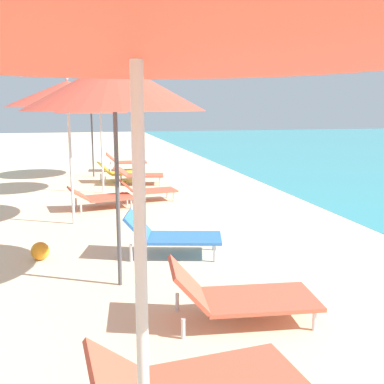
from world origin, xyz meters
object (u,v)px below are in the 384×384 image
at_px(umbrella_fifth, 100,88).
at_px(lounger_fifth_inland, 146,189).
at_px(umbrella_fourth, 67,94).
at_px(lounger_third_shoreside, 171,235).
at_px(beach_ball, 40,251).
at_px(lounger_fourth_shoreside, 101,197).
at_px(umbrella_farthest, 91,106).
at_px(lounger_fifth_shoreside, 138,174).
at_px(umbrella_third, 114,86).
at_px(lounger_farthest_shoreside, 126,161).
at_px(lounger_farthest_inland, 120,172).
at_px(lounger_third_inland, 239,295).
at_px(lounger_second_shoreside, 196,384).

height_order(umbrella_fifth, lounger_fifth_inland, umbrella_fifth).
xyz_separation_m(umbrella_fourth, umbrella_fifth, (0.66, 2.94, 0.22)).
bearing_deg(lounger_third_shoreside, beach_ball, -173.47).
relative_size(lounger_third_shoreside, beach_ball, 5.76).
bearing_deg(lounger_fourth_shoreside, umbrella_farthest, 79.86).
height_order(lounger_third_shoreside, beach_ball, lounger_third_shoreside).
bearing_deg(umbrella_farthest, lounger_fifth_inland, -75.07).
bearing_deg(lounger_third_shoreside, lounger_fifth_shoreside, 101.85).
height_order(umbrella_third, umbrella_fourth, umbrella_third).
bearing_deg(beach_ball, lounger_farthest_shoreside, 77.28).
bearing_deg(beach_ball, lounger_farthest_inland, 76.22).
distance_m(lounger_third_inland, lounger_fifth_shoreside, 8.27).
relative_size(umbrella_third, lounger_fifth_shoreside, 1.87).
bearing_deg(umbrella_fifth, lounger_third_shoreside, -81.70).
height_order(umbrella_fifth, lounger_fifth_shoreside, umbrella_fifth).
distance_m(lounger_fourth_shoreside, lounger_farthest_inland, 3.48).
bearing_deg(lounger_third_shoreside, lounger_farthest_shoreside, 103.18).
height_order(lounger_third_inland, lounger_farthest_inland, lounger_third_inland).
bearing_deg(umbrella_farthest, lounger_fifth_shoreside, -56.33).
bearing_deg(lounger_fourth_shoreside, lounger_fifth_shoreside, 57.30).
distance_m(lounger_fourth_shoreside, lounger_farthest_shoreside, 5.65).
distance_m(lounger_third_shoreside, beach_ball, 1.84).
bearing_deg(lounger_farthest_shoreside, umbrella_fifth, -99.85).
xyz_separation_m(lounger_second_shoreside, lounger_third_shoreside, (0.49, 3.51, 0.01)).
height_order(umbrella_fourth, umbrella_farthest, umbrella_fourth).
xyz_separation_m(lounger_third_shoreside, umbrella_fourth, (-1.40, 2.18, 2.02)).
bearing_deg(lounger_fourth_shoreside, lounger_fifth_inland, 14.16).
height_order(lounger_fourth_shoreside, umbrella_farthest, umbrella_farthest).
distance_m(umbrella_fourth, umbrella_fifth, 3.02).
relative_size(umbrella_third, lounger_fifth_inland, 1.96).
height_order(lounger_third_inland, umbrella_fifth, umbrella_fifth).
relative_size(lounger_second_shoreside, lounger_third_shoreside, 1.02).
relative_size(lounger_third_shoreside, lounger_farthest_inland, 1.09).
relative_size(umbrella_farthest, lounger_farthest_inland, 1.79).
xyz_separation_m(lounger_second_shoreside, umbrella_fifth, (-0.26, 8.63, 2.25)).
xyz_separation_m(umbrella_fifth, lounger_fifth_shoreside, (0.99, 1.02, -2.27)).
bearing_deg(lounger_farthest_shoreside, umbrella_fourth, -99.60).
distance_m(umbrella_fifth, lounger_fifth_shoreside, 2.67).
bearing_deg(umbrella_fifth, umbrella_third, -90.47).
distance_m(lounger_farthest_shoreside, lounger_farthest_inland, 2.17).
height_order(umbrella_fifth, umbrella_farthest, umbrella_fifth).
xyz_separation_m(lounger_third_shoreside, lounger_third_inland, (0.29, -2.13, -0.04)).
bearing_deg(lounger_second_shoreside, lounger_fifth_shoreside, 80.36).
height_order(lounger_second_shoreside, lounger_farthest_shoreside, lounger_farthest_shoreside).
height_order(lounger_third_inland, beach_ball, lounger_third_inland).
xyz_separation_m(lounger_fourth_shoreside, lounger_fifth_shoreside, (1.11, 2.77, 0.04)).
bearing_deg(lounger_second_shoreside, lounger_farthest_shoreside, 81.77).
xyz_separation_m(lounger_third_shoreside, lounger_fourth_shoreside, (-0.87, 3.37, -0.06)).
bearing_deg(lounger_farthest_shoreside, umbrella_third, -92.14).
bearing_deg(lounger_fifth_inland, beach_ball, -126.77).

